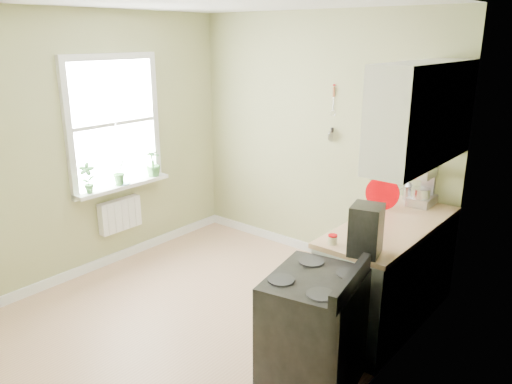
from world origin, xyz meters
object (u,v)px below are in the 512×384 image
Objects in this scene: coffee_maker at (366,231)px; kettle at (408,191)px; stand_mixer at (424,186)px; stove at (314,331)px.

kettle is at bearing 100.99° from coffee_maker.
stand_mixer is at bearing -13.88° from kettle.
coffee_maker is at bearing -79.01° from kettle.
coffee_maker is at bearing -85.58° from stand_mixer.
coffee_maker is at bearing 76.07° from stove.
stand_mixer is 2.38× the size of kettle.
kettle is (-0.16, 1.88, 0.56)m from stove.
stand_mixer reaches higher than stove.
stand_mixer reaches higher than kettle.
kettle is (-0.17, 0.04, -0.09)m from stand_mixer.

